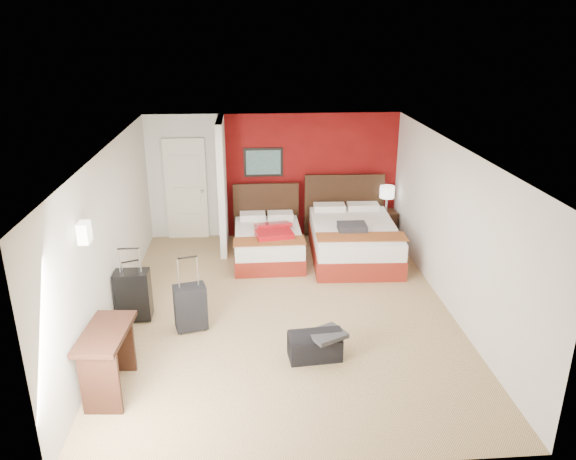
{
  "coord_description": "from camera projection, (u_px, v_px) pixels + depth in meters",
  "views": [
    {
      "loc": [
        -0.51,
        -7.47,
        4.11
      ],
      "look_at": [
        0.11,
        0.8,
        1.0
      ],
      "focal_mm": 34.28,
      "sensor_mm": 36.0,
      "label": 1
    }
  ],
  "objects": [
    {
      "name": "bed_right",
      "position": [
        354.0,
        241.0,
        10.22
      ],
      "size": [
        1.62,
        2.25,
        0.66
      ],
      "primitive_type": "cube",
      "rotation": [
        0.0,
        0.0,
        -0.04
      ],
      "color": "white",
      "rests_on": "ground"
    },
    {
      "name": "desk",
      "position": [
        109.0,
        361.0,
        6.44
      ],
      "size": [
        0.57,
        1.01,
        0.82
      ],
      "primitive_type": "cube",
      "rotation": [
        0.0,
        0.0,
        -0.08
      ],
      "color": "#331911",
      "rests_on": "ground"
    },
    {
      "name": "red_accent_panel",
      "position": [
        311.0,
        175.0,
        11.08
      ],
      "size": [
        3.5,
        0.04,
        2.5
      ],
      "primitive_type": "cube",
      "color": "maroon",
      "rests_on": "ground"
    },
    {
      "name": "suitcase_black",
      "position": [
        134.0,
        297.0,
        8.04
      ],
      "size": [
        0.5,
        0.32,
        0.74
      ],
      "primitive_type": "cube",
      "rotation": [
        0.0,
        0.0,
        0.01
      ],
      "color": "black",
      "rests_on": "ground"
    },
    {
      "name": "bed_left",
      "position": [
        268.0,
        244.0,
        10.23
      ],
      "size": [
        1.24,
        1.77,
        0.53
      ],
      "primitive_type": "cube",
      "rotation": [
        0.0,
        0.0,
        0.01
      ],
      "color": "white",
      "rests_on": "ground"
    },
    {
      "name": "red_suitcase_open",
      "position": [
        274.0,
        230.0,
        10.03
      ],
      "size": [
        0.79,
        0.98,
        0.11
      ],
      "primitive_type": "cube",
      "rotation": [
        0.0,
        0.0,
        0.17
      ],
      "color": "#B30F17",
      "rests_on": "bed_left"
    },
    {
      "name": "jacket_bundle",
      "position": [
        352.0,
        227.0,
        9.8
      ],
      "size": [
        0.51,
        0.41,
        0.12
      ],
      "primitive_type": "cube",
      "rotation": [
        0.0,
        0.0,
        -0.02
      ],
      "color": "#36363B",
      "rests_on": "bed_right"
    },
    {
      "name": "room_walls",
      "position": [
        196.0,
        205.0,
        9.24
      ],
      "size": [
        5.02,
        6.52,
        2.5
      ],
      "color": "silver",
      "rests_on": "ground"
    },
    {
      "name": "nightstand",
      "position": [
        385.0,
        225.0,
        11.18
      ],
      "size": [
        0.45,
        0.45,
        0.57
      ],
      "primitive_type": "cube",
      "rotation": [
        0.0,
        0.0,
        0.1
      ],
      "color": "#321B10",
      "rests_on": "ground"
    },
    {
      "name": "table_lamp",
      "position": [
        387.0,
        199.0,
        10.99
      ],
      "size": [
        0.39,
        0.39,
        0.53
      ],
      "primitive_type": "cylinder",
      "rotation": [
        0.0,
        0.0,
        0.41
      ],
      "color": "beige",
      "rests_on": "nightstand"
    },
    {
      "name": "duffel_bag",
      "position": [
        315.0,
        346.0,
        7.17
      ],
      "size": [
        0.71,
        0.42,
        0.34
      ],
      "primitive_type": "cube",
      "rotation": [
        0.0,
        0.0,
        0.09
      ],
      "color": "black",
      "rests_on": "ground"
    },
    {
      "name": "ground",
      "position": [
        285.0,
        309.0,
        8.45
      ],
      "size": [
        6.5,
        6.5,
        0.0
      ],
      "primitive_type": "plane",
      "color": "tan",
      "rests_on": "ground"
    },
    {
      "name": "jacket_draped",
      "position": [
        327.0,
        334.0,
        7.06
      ],
      "size": [
        0.56,
        0.53,
        0.06
      ],
      "primitive_type": "cube",
      "rotation": [
        0.0,
        0.0,
        0.48
      ],
      "color": "#333438",
      "rests_on": "duffel_bag"
    },
    {
      "name": "suitcase_navy",
      "position": [
        134.0,
        299.0,
        8.17
      ],
      "size": [
        0.46,
        0.38,
        0.56
      ],
      "primitive_type": "cube",
      "rotation": [
        0.0,
        0.0,
        0.39
      ],
      "color": "black",
      "rests_on": "ground"
    },
    {
      "name": "suitcase_charcoal",
      "position": [
        191.0,
        309.0,
        7.79
      ],
      "size": [
        0.5,
        0.38,
        0.65
      ],
      "primitive_type": "cube",
      "rotation": [
        0.0,
        0.0,
        0.26
      ],
      "color": "black",
      "rests_on": "ground"
    },
    {
      "name": "partition_wall",
      "position": [
        222.0,
        186.0,
        10.38
      ],
      "size": [
        0.12,
        1.2,
        2.5
      ],
      "primitive_type": "cube",
      "color": "silver",
      "rests_on": "ground"
    },
    {
      "name": "entry_door",
      "position": [
        186.0,
        189.0,
        10.96
      ],
      "size": [
        0.82,
        0.06,
        2.05
      ],
      "primitive_type": "cube",
      "color": "silver",
      "rests_on": "ground"
    }
  ]
}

